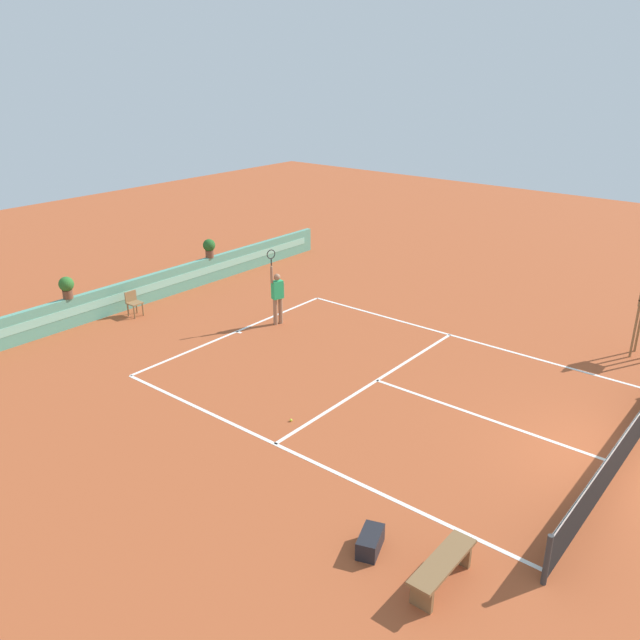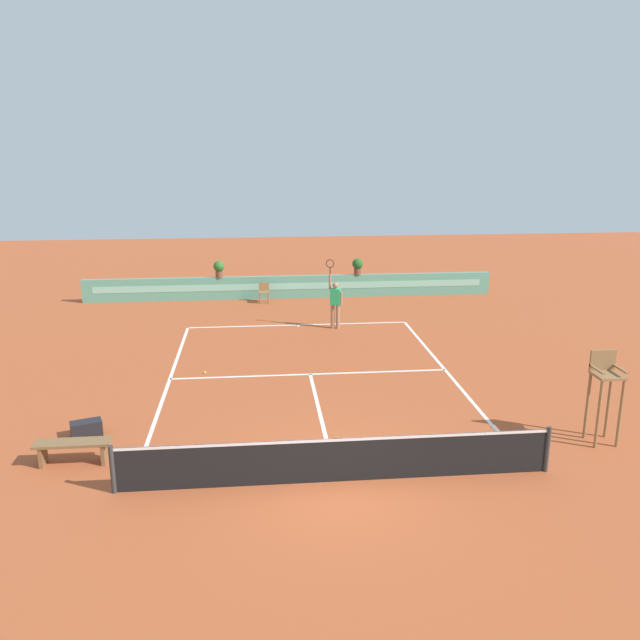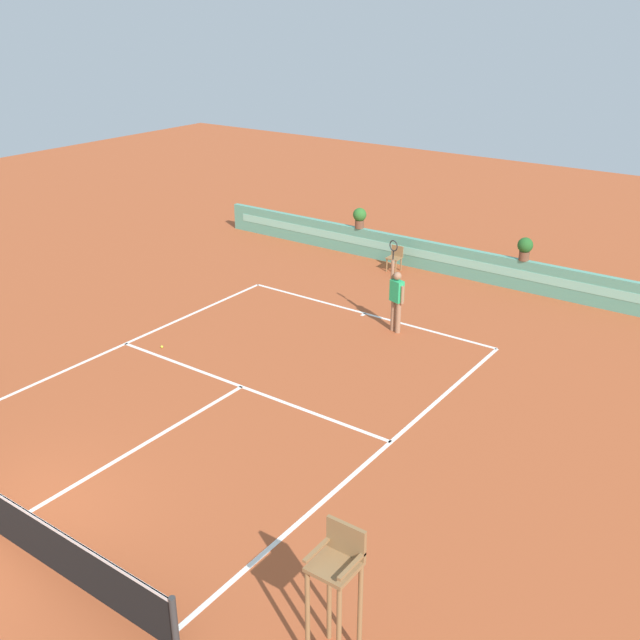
{
  "view_description": "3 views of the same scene",
  "coord_description": "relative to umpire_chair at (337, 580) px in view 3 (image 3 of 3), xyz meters",
  "views": [
    {
      "loc": [
        -13.36,
        -2.44,
        8.16
      ],
      "look_at": [
        0.54,
        8.85,
        1.0
      ],
      "focal_mm": 36.51,
      "sensor_mm": 36.0,
      "label": 1
    },
    {
      "loc": [
        -1.51,
        -11.85,
        6.64
      ],
      "look_at": [
        0.54,
        8.85,
        1.0
      ],
      "focal_mm": 36.64,
      "sensor_mm": 36.0,
      "label": 2
    },
    {
      "loc": [
        10.48,
        -5.03,
        8.4
      ],
      "look_at": [
        0.54,
        8.85,
        1.0
      ],
      "focal_mm": 41.29,
      "sensor_mm": 36.0,
      "label": 3
    }
  ],
  "objects": [
    {
      "name": "ground_plane",
      "position": [
        -6.25,
        4.74,
        -1.34
      ],
      "size": [
        60.0,
        60.0,
        0.0
      ],
      "primitive_type": "plane",
      "color": "#A84C28"
    },
    {
      "name": "court_lines",
      "position": [
        -6.25,
        5.45,
        -1.34
      ],
      "size": [
        8.32,
        11.94,
        0.01
      ],
      "color": "white",
      "rests_on": "ground"
    },
    {
      "name": "back_wall_barrier",
      "position": [
        -6.25,
        15.12,
        -0.84
      ],
      "size": [
        18.0,
        0.21,
        1.0
      ],
      "color": "#599E84",
      "rests_on": "ground"
    },
    {
      "name": "umpire_chair",
      "position": [
        0.0,
        0.0,
        0.0
      ],
      "size": [
        0.6,
        0.6,
        2.14
      ],
      "color": "olive",
      "rests_on": "ground"
    },
    {
      "name": "ball_kid_chair",
      "position": [
        -7.46,
        14.39,
        -0.86
      ],
      "size": [
        0.44,
        0.44,
        0.85
      ],
      "color": "olive",
      "rests_on": "ground"
    },
    {
      "name": "tennis_player",
      "position": [
        -4.91,
        10.04,
        -0.29
      ],
      "size": [
        0.6,
        0.31,
        2.58
      ],
      "color": "#9E7051",
      "rests_on": "ground"
    },
    {
      "name": "tennis_ball_near_baseline",
      "position": [
        -9.38,
        5.52,
        -1.31
      ],
      "size": [
        0.07,
        0.07,
        0.07
      ],
      "primitive_type": "sphere",
      "color": "#CCE033",
      "rests_on": "ground"
    },
    {
      "name": "potted_plant_right",
      "position": [
        -3.29,
        15.13,
        0.07
      ],
      "size": [
        0.48,
        0.48,
        0.72
      ],
      "color": "brown",
      "rests_on": "back_wall_barrier"
    },
    {
      "name": "potted_plant_left",
      "position": [
        -9.38,
        15.13,
        0.07
      ],
      "size": [
        0.48,
        0.48,
        0.72
      ],
      "color": "brown",
      "rests_on": "back_wall_barrier"
    }
  ]
}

